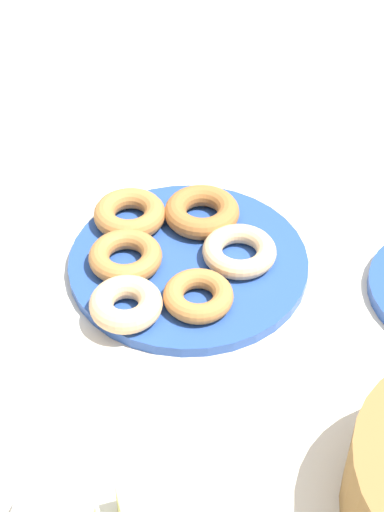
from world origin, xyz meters
TOP-DOWN VIEW (x-y plane):
  - ground_plane at (0.00, 0.00)m, footprint 2.40×2.40m
  - donut_plate at (0.00, 0.00)m, footprint 0.29×0.29m
  - donut_0 at (-0.00, 0.08)m, footprint 0.10×0.10m
  - donut_1 at (-0.06, 0.01)m, footprint 0.10×0.10m
  - donut_2 at (0.08, -0.00)m, footprint 0.12×0.12m
  - donut_3 at (-0.03, -0.07)m, footprint 0.10×0.10m
  - donut_4 at (0.06, -0.08)m, footprint 0.10×0.10m
  - donut_5 at (0.08, 0.08)m, footprint 0.10×0.10m
  - melon_chunk_left at (0.09, 0.35)m, footprint 0.04×0.04m

SIDE VIEW (x-z plane):
  - ground_plane at x=0.00m, z-range 0.00..0.00m
  - donut_plate at x=0.00m, z-range 0.00..0.01m
  - donut_0 at x=0.00m, z-range 0.01..0.04m
  - donut_1 at x=-0.06m, z-range 0.01..0.04m
  - donut_2 at x=0.08m, z-range 0.01..0.04m
  - donut_4 at x=0.06m, z-range 0.01..0.04m
  - donut_5 at x=0.08m, z-range 0.01..0.04m
  - donut_3 at x=-0.03m, z-range 0.01..0.04m
  - melon_chunk_left at x=0.09m, z-range 0.04..0.07m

